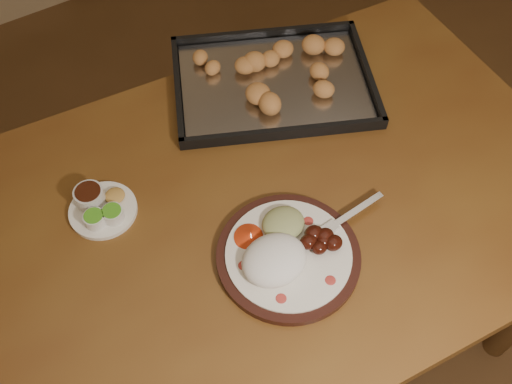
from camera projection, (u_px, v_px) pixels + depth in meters
ground at (316, 320)px, 1.86m from camera, size 4.00×4.00×0.00m
dining_table at (246, 233)px, 1.29m from camera, size 1.58×1.03×0.75m
dinner_plate at (285, 253)px, 1.13m from camera, size 0.39×0.29×0.07m
condiment_saucer at (100, 207)px, 1.19m from camera, size 0.14×0.14×0.05m
baking_tray at (273, 81)px, 1.41m from camera, size 0.59×0.53×0.05m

